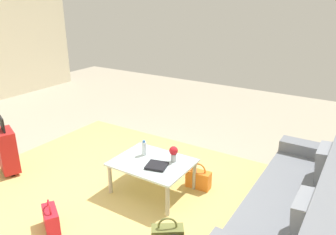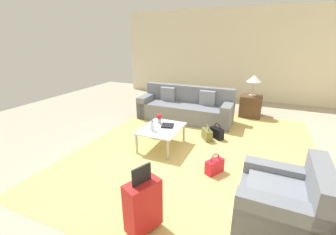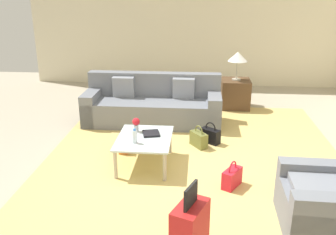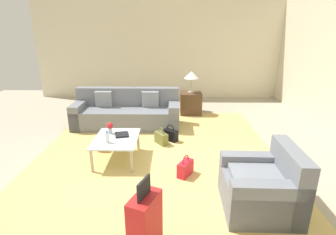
{
  "view_description": "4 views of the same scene",
  "coord_description": "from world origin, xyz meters",
  "px_view_note": "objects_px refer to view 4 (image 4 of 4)",
  "views": [
    {
      "loc": [
        -2.52,
        2.49,
        2.38
      ],
      "look_at": [
        -0.64,
        -0.49,
        1.07
      ],
      "focal_mm": 35.0,
      "sensor_mm": 36.0,
      "label": 1
    },
    {
      "loc": [
        3.35,
        1.26,
        2.11
      ],
      "look_at": [
        -0.05,
        -0.21,
        0.8
      ],
      "focal_mm": 24.0,
      "sensor_mm": 36.0,
      "label": 2
    },
    {
      "loc": [
        4.38,
        0.25,
        2.45
      ],
      "look_at": [
        -0.15,
        -0.15,
        0.82
      ],
      "focal_mm": 40.0,
      "sensor_mm": 36.0,
      "label": 3
    },
    {
      "loc": [
        3.81,
        0.47,
        2.24
      ],
      "look_at": [
        -0.09,
        0.41,
        0.91
      ],
      "focal_mm": 28.0,
      "sensor_mm": 36.0,
      "label": 4
    }
  ],
  "objects_px": {
    "coffee_table_book": "(122,135)",
    "handbag_olive": "(161,138)",
    "handbag_orange": "(102,143)",
    "couch": "(127,113)",
    "water_bottle": "(107,137)",
    "handbag_red": "(185,168)",
    "flower_vase": "(110,127)",
    "table_lamp": "(191,75)",
    "armchair": "(264,188)",
    "coffee_table": "(116,141)",
    "side_table": "(191,103)",
    "suitcase_red": "(145,221)",
    "handbag_black": "(170,135)"
  },
  "relations": [
    {
      "from": "armchair",
      "to": "handbag_black",
      "type": "relative_size",
      "value": 2.67
    },
    {
      "from": "armchair",
      "to": "table_lamp",
      "type": "relative_size",
      "value": 1.66
    },
    {
      "from": "side_table",
      "to": "coffee_table",
      "type": "bearing_deg",
      "value": -28.18
    },
    {
      "from": "water_bottle",
      "to": "coffee_table_book",
      "type": "bearing_deg",
      "value": 150.64
    },
    {
      "from": "water_bottle",
      "to": "handbag_olive",
      "type": "distance_m",
      "value": 1.31
    },
    {
      "from": "coffee_table",
      "to": "handbag_orange",
      "type": "bearing_deg",
      "value": -140.08
    },
    {
      "from": "suitcase_red",
      "to": "handbag_black",
      "type": "distance_m",
      "value": 2.89
    },
    {
      "from": "water_bottle",
      "to": "table_lamp",
      "type": "distance_m",
      "value": 3.44
    },
    {
      "from": "coffee_table_book",
      "to": "coffee_table",
      "type": "bearing_deg",
      "value": -47.81
    },
    {
      "from": "handbag_olive",
      "to": "handbag_red",
      "type": "relative_size",
      "value": 1.0
    },
    {
      "from": "couch",
      "to": "handbag_orange",
      "type": "distance_m",
      "value": 1.37
    },
    {
      "from": "coffee_table_book",
      "to": "handbag_olive",
      "type": "distance_m",
      "value": 0.95
    },
    {
      "from": "coffee_table",
      "to": "handbag_olive",
      "type": "distance_m",
      "value": 1.07
    },
    {
      "from": "coffee_table_book",
      "to": "armchair",
      "type": "bearing_deg",
      "value": 41.64
    },
    {
      "from": "flower_vase",
      "to": "table_lamp",
      "type": "height_order",
      "value": "table_lamp"
    },
    {
      "from": "side_table",
      "to": "handbag_olive",
      "type": "relative_size",
      "value": 1.65
    },
    {
      "from": "handbag_orange",
      "to": "couch",
      "type": "bearing_deg",
      "value": 167.85
    },
    {
      "from": "flower_vase",
      "to": "suitcase_red",
      "type": "xyz_separation_m",
      "value": [
        2.22,
        0.85,
        -0.19
      ]
    },
    {
      "from": "couch",
      "to": "handbag_black",
      "type": "xyz_separation_m",
      "value": [
        0.92,
        1.05,
        -0.18
      ]
    },
    {
      "from": "armchair",
      "to": "suitcase_red",
      "type": "relative_size",
      "value": 1.12
    },
    {
      "from": "armchair",
      "to": "handbag_orange",
      "type": "height_order",
      "value": "armchair"
    },
    {
      "from": "side_table",
      "to": "handbag_red",
      "type": "relative_size",
      "value": 1.65
    },
    {
      "from": "water_bottle",
      "to": "side_table",
      "type": "relative_size",
      "value": 0.35
    },
    {
      "from": "flower_vase",
      "to": "handbag_olive",
      "type": "distance_m",
      "value": 1.12
    },
    {
      "from": "coffee_table",
      "to": "water_bottle",
      "type": "bearing_deg",
      "value": -26.57
    },
    {
      "from": "flower_vase",
      "to": "armchair",
      "type": "bearing_deg",
      "value": 56.73
    },
    {
      "from": "armchair",
      "to": "table_lamp",
      "type": "height_order",
      "value": "table_lamp"
    },
    {
      "from": "coffee_table_book",
      "to": "table_lamp",
      "type": "distance_m",
      "value": 3.09
    },
    {
      "from": "coffee_table",
      "to": "coffee_table_book",
      "type": "xyz_separation_m",
      "value": [
        -0.12,
        0.08,
        0.07
      ]
    },
    {
      "from": "couch",
      "to": "water_bottle",
      "type": "relative_size",
      "value": 12.19
    },
    {
      "from": "flower_vase",
      "to": "handbag_olive",
      "type": "xyz_separation_m",
      "value": [
        -0.49,
        0.91,
        -0.42
      ]
    },
    {
      "from": "handbag_black",
      "to": "coffee_table_book",
      "type": "bearing_deg",
      "value": -49.08
    },
    {
      "from": "handbag_orange",
      "to": "handbag_red",
      "type": "relative_size",
      "value": 1.0
    },
    {
      "from": "water_bottle",
      "to": "handbag_red",
      "type": "relative_size",
      "value": 0.57
    },
    {
      "from": "couch",
      "to": "handbag_orange",
      "type": "xyz_separation_m",
      "value": [
        1.33,
        -0.29,
        -0.18
      ]
    },
    {
      "from": "armchair",
      "to": "coffee_table_book",
      "type": "relative_size",
      "value": 3.94
    },
    {
      "from": "handbag_black",
      "to": "coffee_table",
      "type": "bearing_deg",
      "value": -47.38
    },
    {
      "from": "coffee_table_book",
      "to": "handbag_red",
      "type": "bearing_deg",
      "value": 46.45
    },
    {
      "from": "coffee_table",
      "to": "handbag_orange",
      "type": "relative_size",
      "value": 2.69
    },
    {
      "from": "side_table",
      "to": "coffee_table_book",
      "type": "bearing_deg",
      "value": -27.92
    },
    {
      "from": "handbag_olive",
      "to": "handbag_red",
      "type": "xyz_separation_m",
      "value": [
        1.22,
        0.43,
        0.0
      ]
    },
    {
      "from": "handbag_olive",
      "to": "handbag_black",
      "type": "xyz_separation_m",
      "value": [
        -0.17,
        0.19,
        0.0
      ]
    },
    {
      "from": "side_table",
      "to": "handbag_red",
      "type": "xyz_separation_m",
      "value": [
        3.31,
        -0.31,
        -0.17
      ]
    },
    {
      "from": "side_table",
      "to": "handbag_red",
      "type": "bearing_deg",
      "value": -5.28
    },
    {
      "from": "handbag_orange",
      "to": "handbag_red",
      "type": "height_order",
      "value": "same"
    },
    {
      "from": "side_table",
      "to": "table_lamp",
      "type": "relative_size",
      "value": 1.03
    },
    {
      "from": "handbag_red",
      "to": "couch",
      "type": "bearing_deg",
      "value": -150.65
    },
    {
      "from": "coffee_table_book",
      "to": "handbag_black",
      "type": "xyz_separation_m",
      "value": [
        -0.75,
        0.87,
        -0.31
      ]
    },
    {
      "from": "coffee_table_book",
      "to": "handbag_red",
      "type": "height_order",
      "value": "coffee_table_book"
    },
    {
      "from": "couch",
      "to": "water_bottle",
      "type": "distance_m",
      "value": 2.01
    }
  ]
}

